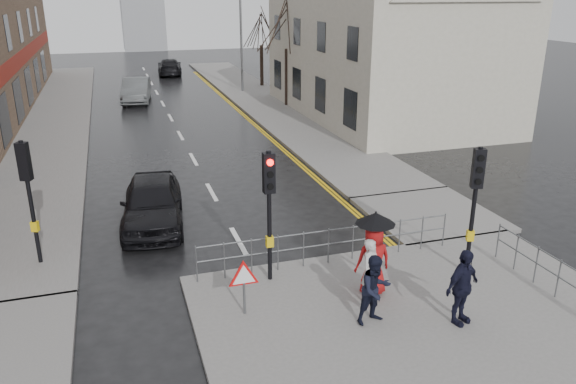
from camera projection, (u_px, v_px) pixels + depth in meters
ground at (265, 288)px, 14.18m from camera, size 120.00×120.00×0.00m
near_pavement at (445, 343)px, 11.87m from camera, size 10.00×9.00×0.14m
left_pavement at (55, 117)px, 32.93m from camera, size 4.00×44.00×0.14m
right_pavement at (260, 98)px, 38.41m from camera, size 4.00×40.00×0.14m
pavement_bridge_right at (429, 214)px, 18.69m from camera, size 4.00×4.20×0.14m
building_right_cream at (383, 33)px, 32.09m from camera, size 9.00×16.40×10.10m
traffic_signal_near_left at (269, 194)px, 13.58m from camera, size 0.28×0.27×3.40m
traffic_signal_near_right at (476, 189)px, 13.92m from camera, size 0.34×0.33×3.40m
traffic_signal_far_left at (27, 181)px, 14.48m from camera, size 0.34×0.33×3.40m
guard_railing_front at (329, 238)px, 14.98m from camera, size 7.14×0.04×1.00m
guard_railing_side at (560, 271)px, 13.28m from camera, size 0.04×4.54×1.00m
warning_sign at (244, 279)px, 12.52m from camera, size 0.80×0.07×1.35m
street_lamp at (238, 26)px, 39.33m from camera, size 1.83×0.25×8.00m
tree_near at (287, 24)px, 34.28m from camera, size 2.40×2.40×6.58m
tree_far at (261, 28)px, 41.84m from camera, size 2.40×2.40×5.64m
pedestrian_a at (371, 271)px, 13.11m from camera, size 0.69×0.63×1.58m
pedestrian_b at (375, 290)px, 12.25m from camera, size 0.89×0.75×1.61m
pedestrian_with_umbrella at (374, 251)px, 13.33m from camera, size 0.96×0.96×2.11m
pedestrian_d at (462, 287)px, 12.20m from camera, size 1.12×0.76×1.76m
car_parked at (152, 202)px, 17.73m from camera, size 2.34×4.77×1.57m
car_mid at (136, 90)px, 37.31m from camera, size 2.30×4.96×1.57m
car_far at (170, 67)px, 49.18m from camera, size 2.47×5.06×1.42m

